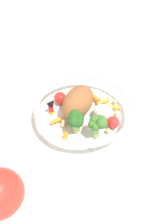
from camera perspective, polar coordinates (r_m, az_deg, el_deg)
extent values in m
plane|color=silver|center=(0.56, 0.04, -2.48)|extent=(2.40, 2.40, 0.00)
cylinder|color=white|center=(0.56, 0.00, -1.43)|extent=(0.20, 0.20, 0.01)
torus|color=white|center=(0.54, 0.00, 1.20)|extent=(0.21, 0.21, 0.01)
ellipsoid|color=brown|center=(0.55, -1.37, 2.20)|extent=(0.11, 0.09, 0.06)
cylinder|color=#7FAD5B|center=(0.52, 2.67, -4.26)|extent=(0.01, 0.01, 0.03)
sphere|color=#386B28|center=(0.50, 3.46, -2.11)|extent=(0.02, 0.02, 0.02)
sphere|color=#386B28|center=(0.50, 2.46, -1.99)|extent=(0.02, 0.02, 0.02)
sphere|color=#386B28|center=(0.50, 1.79, -2.80)|extent=(0.02, 0.02, 0.02)
sphere|color=#386B28|center=(0.49, 2.48, -3.32)|extent=(0.02, 0.02, 0.02)
sphere|color=#386B28|center=(0.49, 3.93, -2.52)|extent=(0.02, 0.02, 0.02)
cylinder|color=#8EB766|center=(0.53, -1.72, -3.30)|extent=(0.01, 0.01, 0.02)
sphere|color=#23561E|center=(0.51, -1.05, -1.15)|extent=(0.02, 0.02, 0.02)
sphere|color=#23561E|center=(0.51, -1.73, -0.90)|extent=(0.02, 0.02, 0.02)
sphere|color=#23561E|center=(0.51, -2.29, -1.06)|extent=(0.02, 0.02, 0.02)
sphere|color=#23561E|center=(0.51, -2.39, -1.45)|extent=(0.02, 0.02, 0.02)
sphere|color=#23561E|center=(0.50, -2.26, -2.11)|extent=(0.02, 0.02, 0.02)
sphere|color=#23561E|center=(0.51, -1.35, -2.26)|extent=(0.02, 0.02, 0.02)
sphere|color=#23561E|center=(0.51, -0.88, -1.69)|extent=(0.02, 0.02, 0.02)
sphere|color=white|center=(0.55, 4.71, -0.38)|extent=(0.03, 0.03, 0.03)
sphere|color=white|center=(0.56, 4.34, 0.51)|extent=(0.02, 0.02, 0.02)
sphere|color=white|center=(0.55, 3.69, 0.07)|extent=(0.03, 0.03, 0.03)
sphere|color=white|center=(0.54, 4.25, -0.28)|extent=(0.03, 0.03, 0.03)
sphere|color=white|center=(0.55, 4.70, -0.41)|extent=(0.03, 0.03, 0.03)
sphere|color=white|center=(0.55, 4.97, 0.12)|extent=(0.03, 0.03, 0.03)
cube|color=yellow|center=(0.57, -7.23, 0.12)|extent=(0.01, 0.02, 0.00)
cylinder|color=red|center=(0.57, -7.32, 0.78)|extent=(0.01, 0.01, 0.02)
sphere|color=black|center=(0.56, -7.44, 1.68)|extent=(0.01, 0.01, 0.01)
sphere|color=black|center=(0.56, -7.05, 2.22)|extent=(0.01, 0.01, 0.01)
sphere|color=black|center=(0.55, -7.92, 1.75)|extent=(0.01, 0.01, 0.01)
cylinder|color=orange|center=(0.58, 6.31, 1.08)|extent=(0.03, 0.03, 0.01)
cylinder|color=orange|center=(0.60, 2.27, 3.44)|extent=(0.02, 0.04, 0.01)
cylinder|color=orange|center=(0.60, -2.39, 3.69)|extent=(0.02, 0.03, 0.01)
cylinder|color=orange|center=(0.52, -4.22, -5.56)|extent=(0.03, 0.02, 0.01)
cylinder|color=orange|center=(0.59, 4.30, 2.30)|extent=(0.03, 0.02, 0.01)
cylinder|color=orange|center=(0.55, -6.13, -1.91)|extent=(0.03, 0.02, 0.01)
sphere|color=red|center=(0.58, -5.39, 3.08)|extent=(0.03, 0.03, 0.03)
sphere|color=red|center=(0.54, 6.53, -2.27)|extent=(0.03, 0.03, 0.03)
sphere|color=#D1B775|center=(0.51, 1.42, -7.60)|extent=(0.01, 0.01, 0.01)
sphere|color=tan|center=(0.61, -0.76, 4.53)|extent=(0.01, 0.01, 0.01)
sphere|color=#D1B775|center=(0.53, 5.42, -4.17)|extent=(0.01, 0.01, 0.01)
sphere|color=tan|center=(0.59, 0.04, 3.19)|extent=(0.01, 0.01, 0.01)
sphere|color=#D1B775|center=(0.61, 1.02, 4.76)|extent=(0.01, 0.01, 0.01)
sphere|color=#D1B775|center=(0.54, -4.64, -2.83)|extent=(0.01, 0.01, 0.01)
sphere|color=tan|center=(0.59, 6.81, 2.30)|extent=(0.01, 0.01, 0.01)
sphere|color=#D1B775|center=(0.59, -4.19, 1.98)|extent=(0.01, 0.01, 0.01)
sphere|color=tan|center=(0.55, -4.50, -2.19)|extent=(0.01, 0.01, 0.01)
sphere|color=tan|center=(0.61, 0.22, 4.52)|extent=(0.01, 0.01, 0.01)
sphere|color=tan|center=(0.57, 7.19, -0.16)|extent=(0.01, 0.01, 0.01)
sphere|color=tan|center=(0.52, -6.33, -5.45)|extent=(0.01, 0.01, 0.01)
sphere|color=tan|center=(0.57, 3.89, 0.83)|extent=(0.01, 0.01, 0.01)
cube|color=white|center=(0.65, 15.41, 4.54)|extent=(0.15, 0.12, 0.01)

